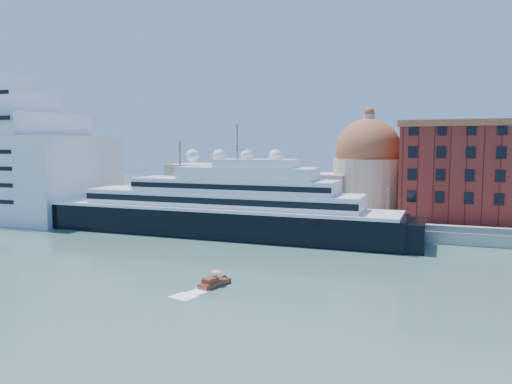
% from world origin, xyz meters
% --- Properties ---
extents(ground, '(400.00, 400.00, 0.00)m').
position_xyz_m(ground, '(0.00, 0.00, 0.00)').
color(ground, '#325753').
rests_on(ground, ground).
extents(quay, '(180.00, 10.00, 2.50)m').
position_xyz_m(quay, '(0.00, 34.00, 1.25)').
color(quay, gray).
rests_on(quay, ground).
extents(land, '(260.00, 72.00, 2.00)m').
position_xyz_m(land, '(0.00, 75.00, 1.00)').
color(land, slate).
rests_on(land, ground).
extents(quay_fence, '(180.00, 0.10, 1.20)m').
position_xyz_m(quay_fence, '(0.00, 29.50, 3.10)').
color(quay_fence, slate).
rests_on(quay_fence, quay).
extents(superyacht, '(93.98, 13.03, 28.09)m').
position_xyz_m(superyacht, '(-9.50, 23.00, 4.85)').
color(superyacht, black).
rests_on(superyacht, ground).
extents(service_barge, '(14.04, 6.50, 3.04)m').
position_xyz_m(service_barge, '(-53.68, 21.75, 0.87)').
color(service_barge, white).
rests_on(service_barge, ground).
extents(water_taxi, '(3.10, 5.50, 2.48)m').
position_xyz_m(water_taxi, '(11.20, -13.37, 0.60)').
color(water_taxi, maroon).
rests_on(water_taxi, ground).
extents(warehouse, '(43.00, 19.00, 23.25)m').
position_xyz_m(warehouse, '(52.00, 52.00, 13.79)').
color(warehouse, maroon).
rests_on(warehouse, land).
extents(church, '(66.00, 18.00, 25.50)m').
position_xyz_m(church, '(6.39, 57.72, 10.91)').
color(church, beige).
rests_on(church, land).
extents(lamp_posts, '(120.80, 2.40, 18.00)m').
position_xyz_m(lamp_posts, '(-12.67, 32.27, 9.84)').
color(lamp_posts, slate).
rests_on(lamp_posts, quay).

